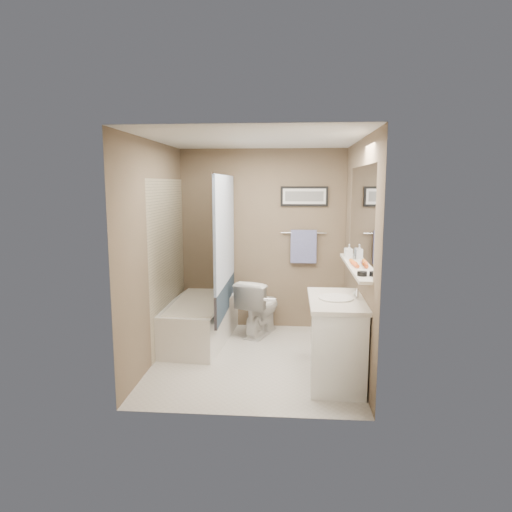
# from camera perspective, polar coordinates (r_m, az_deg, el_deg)

# --- Properties ---
(ground) EXTENTS (2.50, 2.50, 0.00)m
(ground) POSITION_cam_1_polar(r_m,az_deg,el_deg) (5.22, -0.13, -12.83)
(ground) COLOR beige
(ground) RESTS_ON ground
(ceiling) EXTENTS (2.20, 2.50, 0.04)m
(ceiling) POSITION_cam_1_polar(r_m,az_deg,el_deg) (4.87, -0.14, 14.17)
(ceiling) COLOR silver
(ceiling) RESTS_ON wall_back
(wall_back) EXTENTS (2.20, 0.04, 2.40)m
(wall_back) POSITION_cam_1_polar(r_m,az_deg,el_deg) (6.12, 0.80, 2.04)
(wall_back) COLOR brown
(wall_back) RESTS_ON ground
(wall_front) EXTENTS (2.20, 0.04, 2.40)m
(wall_front) POSITION_cam_1_polar(r_m,az_deg,el_deg) (3.70, -1.70, -2.57)
(wall_front) COLOR brown
(wall_front) RESTS_ON ground
(wall_left) EXTENTS (0.04, 2.50, 2.40)m
(wall_left) POSITION_cam_1_polar(r_m,az_deg,el_deg) (5.10, -12.31, 0.44)
(wall_left) COLOR brown
(wall_left) RESTS_ON ground
(wall_right) EXTENTS (0.04, 2.50, 2.40)m
(wall_right) POSITION_cam_1_polar(r_m,az_deg,el_deg) (4.93, 12.46, 0.15)
(wall_right) COLOR brown
(wall_right) RESTS_ON ground
(tile_surround) EXTENTS (0.02, 1.55, 2.00)m
(tile_surround) POSITION_cam_1_polar(r_m,az_deg,el_deg) (5.61, -10.89, -0.82)
(tile_surround) COLOR tan
(tile_surround) RESTS_ON wall_left
(curtain_rod) EXTENTS (0.02, 1.55, 0.02)m
(curtain_rod) POSITION_cam_1_polar(r_m,az_deg,el_deg) (5.39, -4.01, 10.14)
(curtain_rod) COLOR silver
(curtain_rod) RESTS_ON wall_left
(curtain_upper) EXTENTS (0.03, 1.45, 1.28)m
(curtain_upper) POSITION_cam_1_polar(r_m,az_deg,el_deg) (5.42, -3.93, 3.24)
(curtain_upper) COLOR silver
(curtain_upper) RESTS_ON curtain_rod
(curtain_lower) EXTENTS (0.03, 1.45, 0.36)m
(curtain_lower) POSITION_cam_1_polar(r_m,az_deg,el_deg) (5.56, -3.84, -5.20)
(curtain_lower) COLOR #263748
(curtain_lower) RESTS_ON curtain_rod
(mirror) EXTENTS (0.02, 1.60, 1.00)m
(mirror) POSITION_cam_1_polar(r_m,az_deg,el_deg) (4.74, 13.00, 4.89)
(mirror) COLOR silver
(mirror) RESTS_ON wall_right
(shelf) EXTENTS (0.12, 1.60, 0.03)m
(shelf) POSITION_cam_1_polar(r_m,az_deg,el_deg) (4.80, 12.13, -1.30)
(shelf) COLOR silver
(shelf) RESTS_ON wall_right
(towel_bar) EXTENTS (0.60, 0.02, 0.02)m
(towel_bar) POSITION_cam_1_polar(r_m,az_deg,el_deg) (6.08, 5.98, 2.90)
(towel_bar) COLOR silver
(towel_bar) RESTS_ON wall_back
(towel) EXTENTS (0.34, 0.05, 0.44)m
(towel) POSITION_cam_1_polar(r_m,az_deg,el_deg) (6.08, 5.96, 1.19)
(towel) COLOR #929AD5
(towel) RESTS_ON towel_bar
(art_frame) EXTENTS (0.62, 0.02, 0.26)m
(art_frame) POSITION_cam_1_polar(r_m,az_deg,el_deg) (6.07, 6.05, 7.43)
(art_frame) COLOR black
(art_frame) RESTS_ON wall_back
(art_mat) EXTENTS (0.56, 0.00, 0.20)m
(art_mat) POSITION_cam_1_polar(r_m,az_deg,el_deg) (6.05, 6.06, 7.42)
(art_mat) COLOR white
(art_mat) RESTS_ON art_frame
(art_image) EXTENTS (0.50, 0.00, 0.13)m
(art_image) POSITION_cam_1_polar(r_m,az_deg,el_deg) (6.05, 6.06, 7.42)
(art_image) COLOR #595959
(art_image) RESTS_ON art_mat
(door) EXTENTS (0.80, 0.02, 2.00)m
(door) POSITION_cam_1_polar(r_m,az_deg,el_deg) (3.71, 6.81, -5.75)
(door) COLOR silver
(door) RESTS_ON wall_front
(door_handle) EXTENTS (0.10, 0.02, 0.02)m
(door_handle) POSITION_cam_1_polar(r_m,az_deg,el_deg) (3.76, 1.73, -5.49)
(door_handle) COLOR silver
(door_handle) RESTS_ON door
(bathtub) EXTENTS (0.83, 1.56, 0.50)m
(bathtub) POSITION_cam_1_polar(r_m,az_deg,el_deg) (5.78, -7.16, -8.08)
(bathtub) COLOR white
(bathtub) RESTS_ON ground
(tub_rim) EXTENTS (0.56, 1.36, 0.02)m
(tub_rim) POSITION_cam_1_polar(r_m,az_deg,el_deg) (5.71, -7.21, -5.68)
(tub_rim) COLOR white
(tub_rim) RESTS_ON bathtub
(toilet) EXTENTS (0.64, 0.82, 0.73)m
(toilet) POSITION_cam_1_polar(r_m,az_deg,el_deg) (5.95, 0.43, -6.34)
(toilet) COLOR white
(toilet) RESTS_ON ground
(vanity) EXTENTS (0.53, 0.92, 0.80)m
(vanity) POSITION_cam_1_polar(r_m,az_deg,el_deg) (4.64, 10.07, -10.56)
(vanity) COLOR white
(vanity) RESTS_ON ground
(countertop) EXTENTS (0.54, 0.96, 0.04)m
(countertop) POSITION_cam_1_polar(r_m,az_deg,el_deg) (4.51, 10.09, -5.53)
(countertop) COLOR beige
(countertop) RESTS_ON vanity
(sink_basin) EXTENTS (0.34, 0.34, 0.01)m
(sink_basin) POSITION_cam_1_polar(r_m,az_deg,el_deg) (4.51, 9.98, -5.18)
(sink_basin) COLOR silver
(sink_basin) RESTS_ON countertop
(faucet_spout) EXTENTS (0.02, 0.02, 0.10)m
(faucet_spout) POSITION_cam_1_polar(r_m,az_deg,el_deg) (4.52, 12.52, -4.67)
(faucet_spout) COLOR silver
(faucet_spout) RESTS_ON countertop
(faucet_knob) EXTENTS (0.05, 0.05, 0.05)m
(faucet_knob) POSITION_cam_1_polar(r_m,az_deg,el_deg) (4.62, 12.35, -4.62)
(faucet_knob) COLOR silver
(faucet_knob) RESTS_ON countertop
(candle_bowl_near) EXTENTS (0.09, 0.09, 0.04)m
(candle_bowl_near) POSITION_cam_1_polar(r_m,az_deg,el_deg) (4.25, 13.11, -2.17)
(candle_bowl_near) COLOR black
(candle_bowl_near) RESTS_ON shelf
(hair_brush_front) EXTENTS (0.06, 0.22, 0.04)m
(hair_brush_front) POSITION_cam_1_polar(r_m,az_deg,el_deg) (4.71, 12.28, -1.04)
(hair_brush_front) COLOR #E0551F
(hair_brush_front) RESTS_ON shelf
(hair_brush_back) EXTENTS (0.06, 0.22, 0.04)m
(hair_brush_back) POSITION_cam_1_polar(r_m,az_deg,el_deg) (4.84, 12.06, -0.76)
(hair_brush_back) COLOR orange
(hair_brush_back) RESTS_ON shelf
(pink_comb) EXTENTS (0.04, 0.16, 0.01)m
(pink_comb) POSITION_cam_1_polar(r_m,az_deg,el_deg) (4.97, 11.87, -0.72)
(pink_comb) COLOR pink
(pink_comb) RESTS_ON shelf
(glass_jar) EXTENTS (0.08, 0.08, 0.10)m
(glass_jar) POSITION_cam_1_polar(r_m,az_deg,el_deg) (5.34, 11.37, 0.47)
(glass_jar) COLOR silver
(glass_jar) RESTS_ON shelf
(soap_bottle) EXTENTS (0.07, 0.08, 0.16)m
(soap_bottle) POSITION_cam_1_polar(r_m,az_deg,el_deg) (5.19, 11.58, 0.56)
(soap_bottle) COLOR #999999
(soap_bottle) RESTS_ON shelf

